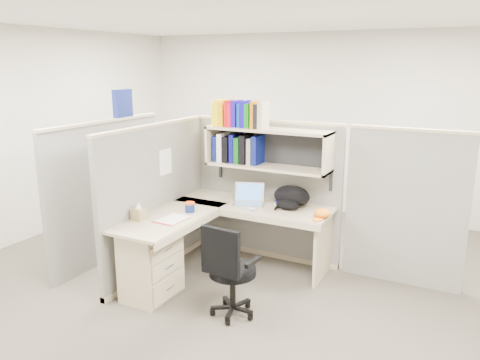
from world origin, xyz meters
The scene contains 14 objects.
ground centered at (0.00, 0.00, 0.00)m, with size 6.00×6.00×0.00m, color #38332B.
room_shell centered at (0.00, 0.00, 1.62)m, with size 6.00×6.00×6.00m.
cubicle centered at (-0.37, 0.45, 0.91)m, with size 3.79×1.84×1.95m.
desk centered at (-0.41, -0.29, 0.44)m, with size 1.74×1.75×0.73m.
laptop centered at (-0.04, 0.52, 0.85)m, with size 0.32×0.32×0.23m, color #B2B2B7, non-canonical shape.
backpack centered at (0.41, 0.62, 0.85)m, with size 0.40×0.31×0.24m, color black, non-canonical shape.
orange_cap centered at (0.82, 0.47, 0.78)m, with size 0.17×0.19×0.09m, color orange, non-canonical shape.
snack_canister centered at (-0.47, 0.00, 0.78)m, with size 0.11×0.11×0.10m.
tissue_box centered at (-0.78, -0.44, 0.82)m, with size 0.11×0.11×0.18m, color #978255, non-canonical shape.
mouse centered at (0.09, 0.35, 0.75)m, with size 0.09×0.06×0.03m, color #97AAD6.
paper_cup centered at (-0.05, 0.66, 0.78)m, with size 0.07×0.07×0.10m, color white.
book_stack centered at (0.26, 0.77, 0.78)m, with size 0.16×0.21×0.10m, color slate, non-canonical shape.
loose_paper centered at (-0.50, -0.27, 0.73)m, with size 0.23×0.31×0.00m, color silver, non-canonical shape.
task_chair centered at (0.31, -0.54, 0.32)m, with size 0.48×0.44×0.90m.
Camera 1 is at (2.15, -3.90, 2.24)m, focal length 35.00 mm.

